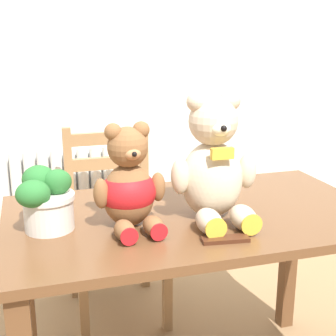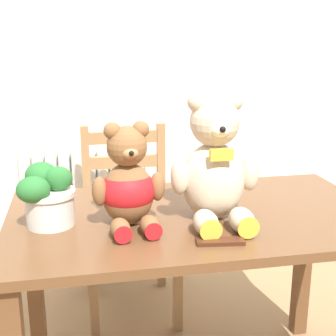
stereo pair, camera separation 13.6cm
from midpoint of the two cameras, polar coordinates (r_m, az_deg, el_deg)
wall_back at (r=2.59m, az=-1.36°, el=15.42°), size 8.00×0.04×2.60m
radiator at (r=2.67m, az=-8.52°, el=-5.97°), size 0.69×0.10×0.74m
dining_table at (r=1.63m, az=5.83°, el=-9.39°), size 1.25×0.71×0.74m
wooden_chair_behind at (r=2.27m, az=-3.12°, el=-6.20°), size 0.42×0.46×0.90m
teddy_bear_left at (r=1.44m, az=-2.17°, el=-2.14°), size 0.23×0.24×0.33m
teddy_bear_right at (r=1.48m, az=8.36°, el=0.16°), size 0.29×0.28×0.41m
potted_plant at (r=1.48m, az=-12.04°, el=-3.37°), size 0.17×0.18×0.20m
chocolate_bar at (r=1.37m, az=9.29°, el=-8.90°), size 0.14×0.06×0.01m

